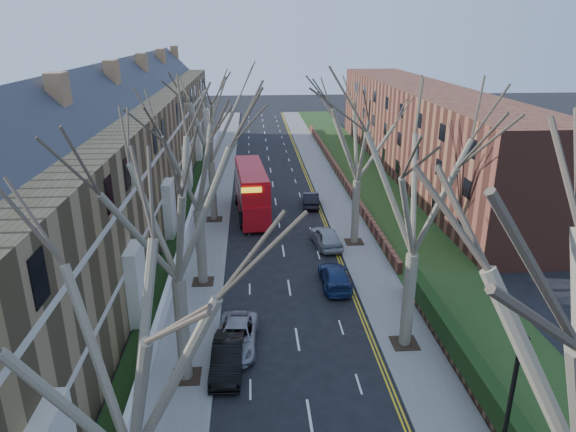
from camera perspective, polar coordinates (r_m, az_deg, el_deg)
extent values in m
cube|color=slate|center=(56.48, -7.81, 3.45)|extent=(3.00, 102.00, 0.12)
cube|color=slate|center=(56.96, 4.35, 3.72)|extent=(3.00, 102.00, 0.12)
cube|color=olive|center=(48.73, -17.85, 6.01)|extent=(9.00, 78.00, 10.00)
cube|color=#31333C|center=(47.73, -18.63, 13.00)|extent=(4.67, 78.00, 4.67)
cube|color=silver|center=(48.24, -12.51, 4.52)|extent=(0.12, 78.00, 0.35)
cube|color=silver|center=(47.45, -12.83, 8.60)|extent=(0.12, 78.00, 0.35)
cube|color=brown|center=(62.31, 14.58, 9.23)|extent=(8.00, 54.00, 10.00)
cube|color=brown|center=(60.89, 5.41, 5.26)|extent=(0.35, 54.00, 0.90)
cube|color=#503022|center=(25.18, 21.58, -19.93)|extent=(0.40, 24.00, 0.60)
cube|color=black|center=(24.63, 21.86, -18.31)|extent=(0.70, 24.00, 1.20)
cube|color=white|center=(48.85, -10.29, 1.34)|extent=(0.30, 78.00, 1.00)
cube|color=#263D16|center=(57.76, 8.78, 3.86)|extent=(6.00, 102.00, 0.06)
cube|color=black|center=(15.77, 24.57, -12.07)|extent=(0.18, 0.50, 0.22)
cylinder|color=brown|center=(25.12, -11.64, -12.33)|extent=(0.64, 0.64, 5.25)
cube|color=#2D2116|center=(26.60, -11.23, -17.09)|extent=(1.40, 1.40, 0.05)
cylinder|color=brown|center=(33.98, -9.64, -3.42)|extent=(0.64, 0.64, 5.07)
cube|color=#2D2116|center=(35.05, -9.40, -7.21)|extent=(1.40, 1.40, 0.05)
cylinder|color=brown|center=(45.18, -8.35, 2.74)|extent=(0.60, 0.60, 5.25)
cube|color=#2D2116|center=(46.01, -8.19, -0.36)|extent=(1.40, 1.40, 0.05)
cylinder|color=brown|center=(27.77, 13.22, -9.11)|extent=(0.64, 0.64, 5.25)
cube|color=#2D2116|center=(29.11, 12.81, -13.61)|extent=(1.40, 1.40, 0.05)
cylinder|color=brown|center=(40.18, 7.51, 0.44)|extent=(0.60, 0.60, 5.07)
cube|color=#2D2116|center=(41.09, 7.35, -2.87)|extent=(1.40, 1.40, 0.05)
cube|color=#B70D14|center=(46.66, -4.04, 1.72)|extent=(3.18, 10.53, 2.07)
cube|color=#B70D14|center=(46.07, -4.10, 4.06)|extent=(3.14, 10.01, 1.89)
cube|color=black|center=(46.52, -4.05, 2.21)|extent=(3.13, 9.70, 0.85)
cube|color=black|center=(46.05, -4.10, 4.17)|extent=(3.12, 9.50, 0.85)
imported|color=black|center=(26.54, -6.73, -15.36)|extent=(1.71, 4.39, 1.43)
imported|color=#97969B|center=(28.16, -5.74, -13.16)|extent=(2.51, 4.82, 1.30)
imported|color=navy|center=(34.22, 5.24, -6.71)|extent=(1.89, 4.58, 1.32)
imported|color=#9CA0A4|center=(40.17, 4.23, -2.33)|extent=(2.40, 4.71, 1.54)
imported|color=black|center=(49.20, 2.56, 1.87)|extent=(1.82, 4.27, 1.37)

